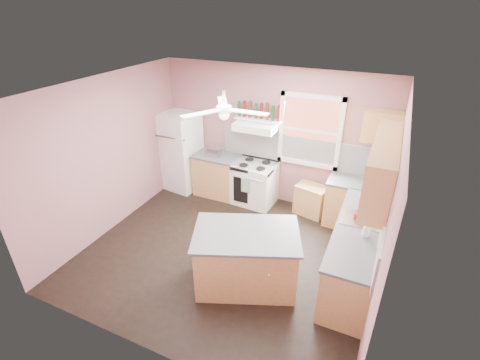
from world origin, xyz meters
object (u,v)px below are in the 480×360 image
at_px(toaster, 214,152).
at_px(stove, 255,183).
at_px(cart, 311,201).
at_px(refrigerator, 181,152).
at_px(island, 246,259).

height_order(toaster, stove, toaster).
bearing_deg(cart, refrigerator, -164.98).
relative_size(refrigerator, toaster, 5.99).
relative_size(refrigerator, island, 1.21).
bearing_deg(refrigerator, toaster, 4.67).
bearing_deg(cart, stove, -164.03).
bearing_deg(stove, toaster, -171.93).
height_order(refrigerator, cart, refrigerator).
relative_size(toaster, island, 0.20).
xyz_separation_m(refrigerator, stove, (1.69, 0.03, -0.41)).
relative_size(toaster, stove, 0.33).
distance_m(refrigerator, toaster, 0.83).
xyz_separation_m(stove, cart, (1.16, 0.05, -0.14)).
bearing_deg(refrigerator, stove, 8.08).
height_order(refrigerator, toaster, refrigerator).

